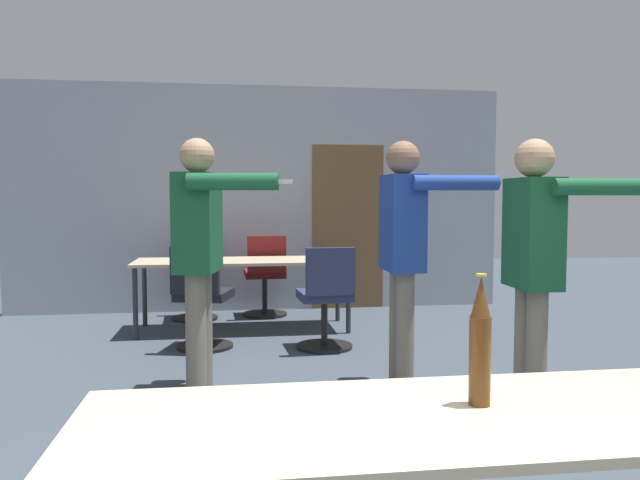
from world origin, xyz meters
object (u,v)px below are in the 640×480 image
object	(u,v)px
person_far_watching	(535,252)
beer_bottle	(480,343)
office_chair_side_rolled	(265,278)
person_center_tall	(404,240)
office_chair_mid_tucked	(202,300)
person_near_casual	(200,241)
office_chair_far_right	(194,282)
office_chair_near_pushed	(326,301)

from	to	relation	value
person_far_watching	beer_bottle	bearing A→B (deg)	-29.35
person_far_watching	office_chair_side_rolled	bearing A→B (deg)	-156.81
person_center_tall	beer_bottle	distance (m)	2.55
office_chair_mid_tucked	beer_bottle	distance (m)	4.08
office_chair_mid_tucked	beer_bottle	bearing A→B (deg)	-60.12
office_chair_mid_tucked	person_near_casual	bearing A→B (deg)	-72.32
office_chair_mid_tucked	office_chair_side_rolled	size ratio (longest dim) A/B	1.00
person_far_watching	beer_bottle	xyz separation A→B (m)	(-1.05, -1.72, -0.13)
office_chair_far_right	beer_bottle	bearing A→B (deg)	99.24
person_near_casual	person_center_tall	xyz separation A→B (m)	(1.44, -0.10, 0.00)
person_near_casual	office_chair_far_right	size ratio (longest dim) A/B	1.98
office_chair_far_right	office_chair_near_pushed	bearing A→B (deg)	123.66
person_far_watching	office_chair_near_pushed	world-z (taller)	person_far_watching
office_chair_mid_tucked	office_chair_side_rolled	world-z (taller)	office_chair_side_rolled
person_center_tall	office_chair_side_rolled	distance (m)	3.11
office_chair_far_right	person_near_casual	bearing A→B (deg)	91.26
office_chair_near_pushed	beer_bottle	xyz separation A→B (m)	(-0.09, -3.74, 0.48)
office_chair_near_pushed	office_chair_mid_tucked	bearing A→B (deg)	167.75
person_far_watching	person_center_tall	bearing A→B (deg)	-140.97
office_chair_far_right	office_chair_side_rolled	distance (m)	0.82
person_far_watching	office_chair_far_right	xyz separation A→B (m)	(-2.24, 3.73, -0.64)
person_near_casual	office_chair_mid_tucked	world-z (taller)	person_near_casual
person_far_watching	office_chair_mid_tucked	world-z (taller)	person_far_watching
office_chair_side_rolled	beer_bottle	xyz separation A→B (m)	(0.37, -5.43, 0.47)
office_chair_far_right	office_chair_side_rolled	bearing A→B (deg)	175.49
person_near_casual	person_center_tall	world-z (taller)	person_near_casual
office_chair_side_rolled	person_near_casual	bearing A→B (deg)	-104.78
office_chair_near_pushed	office_chair_side_rolled	xyz separation A→B (m)	(-0.46, 1.69, 0.01)
person_far_watching	office_chair_far_right	bearing A→B (deg)	-146.86
person_center_tall	office_chair_side_rolled	bearing A→B (deg)	-163.41
person_far_watching	office_chair_side_rolled	distance (m)	4.02
person_center_tall	person_far_watching	distance (m)	0.98
office_chair_mid_tucked	office_chair_near_pushed	distance (m)	1.13
person_far_watching	office_chair_far_right	world-z (taller)	person_far_watching
person_near_casual	person_far_watching	size ratio (longest dim) A/B	1.04
person_near_casual	office_chair_mid_tucked	xyz separation A→B (m)	(-0.06, 1.31, -0.63)
person_near_casual	person_center_tall	distance (m)	1.44
office_chair_near_pushed	person_center_tall	bearing A→B (deg)	-76.66
person_center_tall	office_chair_side_rolled	size ratio (longest dim) A/B	1.86
person_near_casual	office_chair_side_rolled	xyz separation A→B (m)	(0.60, 2.83, -0.62)
person_center_tall	office_chair_near_pushed	world-z (taller)	person_center_tall
office_chair_mid_tucked	office_chair_far_right	size ratio (longest dim) A/B	1.06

